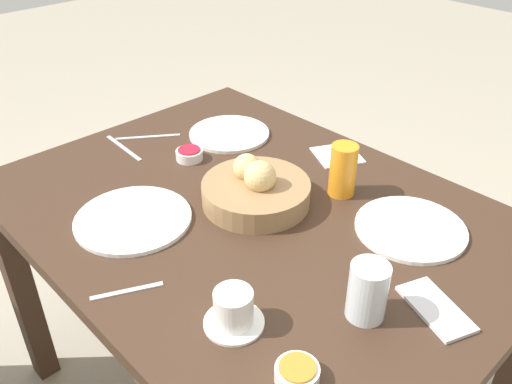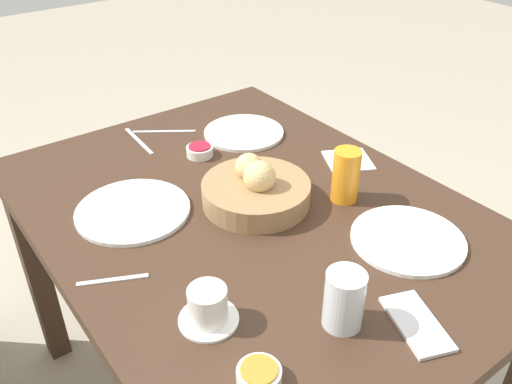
# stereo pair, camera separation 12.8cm
# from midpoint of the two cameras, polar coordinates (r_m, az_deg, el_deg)

# --- Properties ---
(dining_table) EXTENTS (1.22, 0.91, 0.73)m
(dining_table) POSITION_cam_midpoint_polar(r_m,az_deg,el_deg) (1.33, 2.18, -5.41)
(dining_table) COLOR #3D281C
(dining_table) RESTS_ON ground_plane
(bread_basket) EXTENTS (0.26, 0.26, 0.12)m
(bread_basket) POSITION_cam_midpoint_polar(r_m,az_deg,el_deg) (1.28, 2.84, 0.17)
(bread_basket) COLOR #99754C
(bread_basket) RESTS_ON dining_table
(plate_near_left) EXTENTS (0.25, 0.25, 0.01)m
(plate_near_left) POSITION_cam_midpoint_polar(r_m,az_deg,el_deg) (1.23, 18.59, -4.86)
(plate_near_left) COLOR white
(plate_near_left) RESTS_ON dining_table
(plate_near_right) EXTENTS (0.23, 0.23, 0.01)m
(plate_near_right) POSITION_cam_midpoint_polar(r_m,az_deg,el_deg) (1.60, 1.00, 6.22)
(plate_near_right) COLOR white
(plate_near_right) RESTS_ON dining_table
(plate_far_center) EXTENTS (0.27, 0.27, 0.01)m
(plate_far_center) POSITION_cam_midpoint_polar(r_m,az_deg,el_deg) (1.28, -10.07, -2.03)
(plate_far_center) COLOR white
(plate_far_center) RESTS_ON dining_table
(juice_glass) EXTENTS (0.06, 0.06, 0.13)m
(juice_glass) POSITION_cam_midpoint_polar(r_m,az_deg,el_deg) (1.30, 12.24, 1.62)
(juice_glass) COLOR orange
(juice_glass) RESTS_ON dining_table
(water_tumbler) EXTENTS (0.07, 0.07, 0.11)m
(water_tumbler) POSITION_cam_midpoint_polar(r_m,az_deg,el_deg) (0.98, 13.03, -11.13)
(water_tumbler) COLOR silver
(water_tumbler) RESTS_ON dining_table
(coffee_cup) EXTENTS (0.11, 0.11, 0.07)m
(coffee_cup) POSITION_cam_midpoint_polar(r_m,az_deg,el_deg) (0.98, -1.29, -12.18)
(coffee_cup) COLOR white
(coffee_cup) RESTS_ON dining_table
(jam_bowl_berry) EXTENTS (0.07, 0.07, 0.03)m
(jam_bowl_berry) POSITION_cam_midpoint_polar(r_m,az_deg,el_deg) (1.49, -3.50, 4.29)
(jam_bowl_berry) COLOR white
(jam_bowl_berry) RESTS_ON dining_table
(jam_bowl_honey) EXTENTS (0.07, 0.07, 0.03)m
(jam_bowl_honey) POSITION_cam_midpoint_polar(r_m,az_deg,el_deg) (0.91, 4.58, -18.88)
(jam_bowl_honey) COLOR white
(jam_bowl_honey) RESTS_ON dining_table
(fork_silver) EXTENTS (0.19, 0.02, 0.00)m
(fork_silver) POSITION_cam_midpoint_polar(r_m,az_deg,el_deg) (1.59, -10.00, 5.26)
(fork_silver) COLOR #B7B7BC
(fork_silver) RESTS_ON dining_table
(knife_silver) EXTENTS (0.12, 0.16, 0.00)m
(knife_silver) POSITION_cam_midpoint_polar(r_m,az_deg,el_deg) (1.63, -7.43, 6.28)
(knife_silver) COLOR #B7B7BC
(knife_silver) RESTS_ON dining_table
(spoon_coffee) EXTENTS (0.07, 0.13, 0.00)m
(spoon_coffee) POSITION_cam_midpoint_polar(r_m,az_deg,el_deg) (1.10, -11.63, -9.18)
(spoon_coffee) COLOR #B7B7BC
(spoon_coffee) RESTS_ON dining_table
(napkin) EXTENTS (0.16, 0.16, 0.00)m
(napkin) POSITION_cam_midpoint_polar(r_m,az_deg,el_deg) (1.50, 12.10, 3.21)
(napkin) COLOR white
(napkin) RESTS_ON dining_table
(cell_phone) EXTENTS (0.17, 0.12, 0.01)m
(cell_phone) POSITION_cam_midpoint_polar(r_m,az_deg,el_deg) (1.05, 20.01, -13.02)
(cell_phone) COLOR silver
(cell_phone) RESTS_ON dining_table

